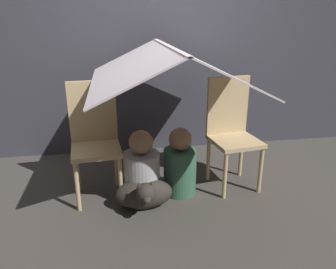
{
  "coord_description": "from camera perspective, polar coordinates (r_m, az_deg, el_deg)",
  "views": [
    {
      "loc": [
        -0.43,
        -2.51,
        1.51
      ],
      "look_at": [
        0.0,
        0.1,
        0.55
      ],
      "focal_mm": 35.0,
      "sensor_mm": 36.0,
      "label": 1
    }
  ],
  "objects": [
    {
      "name": "person_second",
      "position": [
        2.91,
        2.1,
        -5.42
      ],
      "size": [
        0.29,
        0.29,
        0.62
      ],
      "color": "#38664C",
      "rests_on": "ground_plane"
    },
    {
      "name": "chair_left",
      "position": [
        2.87,
        -12.61,
        -0.34
      ],
      "size": [
        0.44,
        0.44,
        1.0
      ],
      "rotation": [
        0.0,
        0.0,
        0.09
      ],
      "color": "#D1B27F",
      "rests_on": "ground_plane"
    },
    {
      "name": "person_front",
      "position": [
        2.78,
        -4.58,
        -6.48
      ],
      "size": [
        0.3,
        0.3,
        0.64
      ],
      "color": "#B2B2B7",
      "rests_on": "ground_plane"
    },
    {
      "name": "ground_plane",
      "position": [
        2.96,
        0.31,
        -10.71
      ],
      "size": [
        8.8,
        8.8,
        0.0
      ],
      "primitive_type": "plane",
      "color": "#47423D"
    },
    {
      "name": "wall_back",
      "position": [
        3.71,
        -2.81,
        15.91
      ],
      "size": [
        7.0,
        0.05,
        2.5
      ],
      "color": "#3D3D47",
      "rests_on": "ground_plane"
    },
    {
      "name": "sheet_canopy",
      "position": [
        2.67,
        0.0,
        12.18
      ],
      "size": [
        1.23,
        1.54,
        0.3
      ],
      "color": "silver"
    },
    {
      "name": "chair_right",
      "position": [
        3.04,
        11.0,
        0.96
      ],
      "size": [
        0.46,
        0.46,
        1.0
      ],
      "rotation": [
        0.0,
        0.0,
        0.14
      ],
      "color": "#D1B27F",
      "rests_on": "ground_plane"
    },
    {
      "name": "dog",
      "position": [
        2.73,
        -4.17,
        -10.2
      ],
      "size": [
        0.48,
        0.41,
        0.33
      ],
      "color": "#332D28",
      "rests_on": "ground_plane"
    }
  ]
}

